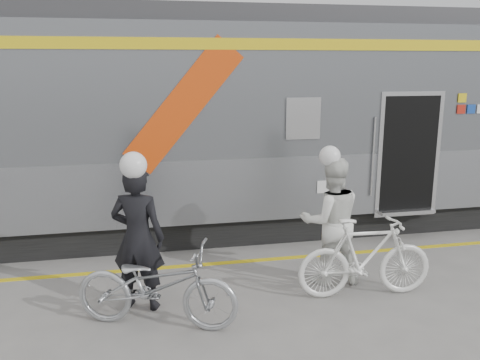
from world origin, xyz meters
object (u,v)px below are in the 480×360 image
object	(u,v)px
woman	(331,221)
bicycle_right	(365,257)
man	(138,238)
bicycle_left	(157,286)

from	to	relation	value
woman	bicycle_right	distance (m)	0.73
man	bicycle_right	xyz separation A→B (m)	(3.04, -0.30, -0.40)
bicycle_right	woman	bearing A→B (deg)	32.65
woman	bicycle_left	bearing A→B (deg)	21.65
man	woman	world-z (taller)	man
man	bicycle_right	world-z (taller)	man
bicycle_left	bicycle_right	bearing A→B (deg)	-64.27
man	bicycle_right	size ratio (longest dim) A/B	1.02
woman	bicycle_right	size ratio (longest dim) A/B	0.99
man	woman	xyz separation A→B (m)	(2.74, 0.25, -0.03)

